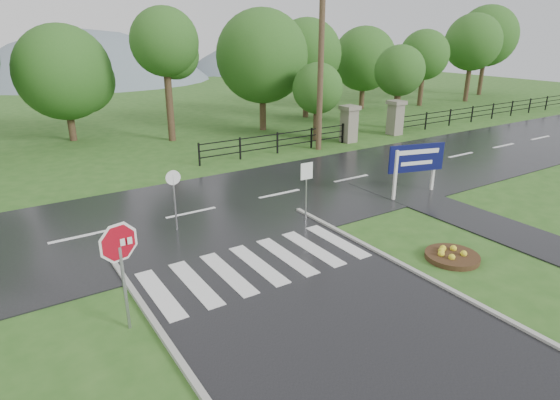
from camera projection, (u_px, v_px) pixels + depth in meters
ground at (378, 360)px, 9.89m from camera, size 120.00×120.00×0.00m
main_road at (191, 214)px, 17.77m from camera, size 90.00×8.00×0.04m
walkway at (468, 218)px, 17.39m from camera, size 2.20×11.00×0.04m
crosswalk at (258, 264)px, 13.81m from camera, size 6.50×2.80×0.02m
pillar_west at (349, 123)px, 28.74m from camera, size 1.00×1.00×2.24m
pillar_east at (395, 117)px, 30.79m from camera, size 1.00×1.00×2.24m
fence_west at (277, 141)px, 26.21m from camera, size 9.58×0.08×1.20m
fence_east at (493, 109)px, 36.44m from camera, size 20.58×0.08×1.20m
hills at (72, 191)px, 68.21m from camera, size 102.00×48.00×48.00m
treeline at (118, 141)px, 29.31m from camera, size 83.20×5.20×10.00m
stop_sign at (120, 253)px, 10.31m from camera, size 1.22×0.34×2.83m
estate_billboard at (416, 161)px, 19.23m from camera, size 2.45×0.74×2.21m
flower_bed at (452, 255)px, 14.23m from camera, size 1.62×1.62×0.32m
reg_sign_small at (306, 181)px, 16.53m from camera, size 0.49×0.06×2.22m
reg_sign_round at (174, 193)px, 15.79m from camera, size 0.51×0.08×2.20m
utility_pole_east at (321, 60)px, 25.64m from camera, size 1.72×0.54×9.85m
entrance_tree_left at (318, 89)px, 28.54m from camera, size 3.09×3.09×4.76m
entrance_tree_right at (400, 71)px, 31.87m from camera, size 3.42×3.42×5.67m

